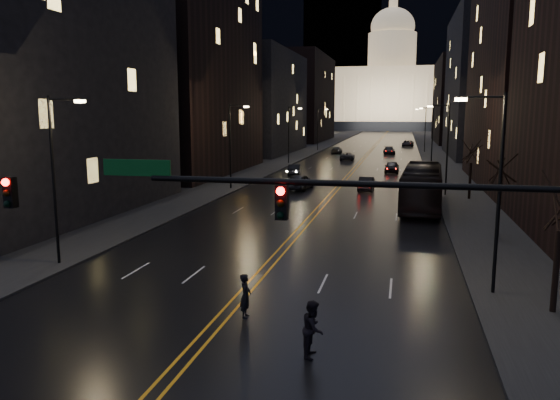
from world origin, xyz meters
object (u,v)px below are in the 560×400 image
Objects in this scene: oncoming_car_b at (295,170)px; receding_car_a at (366,184)px; traffic_signal at (366,223)px; bus at (422,187)px; pedestrian_a at (246,296)px; pedestrian_b at (313,328)px; oncoming_car_a at (300,182)px.

oncoming_car_b is 1.02× the size of receding_car_a.
receding_car_a is (-2.75, 42.23, -4.39)m from traffic_signal.
traffic_signal is at bearing -91.57° from bus.
bus is at bearing 117.78° from oncoming_car_b.
traffic_signal is 4.01× the size of receding_car_a.
receding_car_a is at bearing 93.73° from traffic_signal.
pedestrian_a is (-5.01, 5.00, -4.20)m from traffic_signal.
receding_car_a is 2.21× the size of pedestrian_b.
pedestrian_b is at bearing 107.59° from oncoming_car_a.
oncoming_car_a is 2.77× the size of pedestrian_a.
oncoming_car_b is (-3.16, 13.20, -0.13)m from oncoming_car_a.
traffic_signal is 56.19m from oncoming_car_b.
receding_car_a is 2.38× the size of pedestrian_a.
bus reaches higher than pedestrian_a.
traffic_signal is 5.00m from pedestrian_b.
traffic_signal is 32.77m from bus.
oncoming_car_b is 2.42× the size of pedestrian_a.
traffic_signal is at bearing 96.00° from oncoming_car_b.
pedestrian_a is at bearing -93.00° from receding_car_a.
traffic_signal is at bearing -85.81° from receding_car_a.
pedestrian_a is 4.29m from pedestrian_b.
pedestrian_b is at bearing 129.93° from traffic_signal.
traffic_signal is 1.30× the size of bus.
bus reaches higher than oncoming_car_b.
oncoming_car_b is 2.25× the size of pedestrian_b.
pedestrian_a is (4.67, -36.33, 0.05)m from oncoming_car_a.
receding_car_a is at bearing 3.78° from pedestrian_b.
oncoming_car_a is at bearing 13.78° from pedestrian_b.
pedestrian_a reaches higher than receding_car_a.
oncoming_car_a reaches higher than receding_car_a.
bus is 7.36× the size of pedestrian_a.
oncoming_car_a is (-9.68, 41.33, -4.25)m from traffic_signal.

